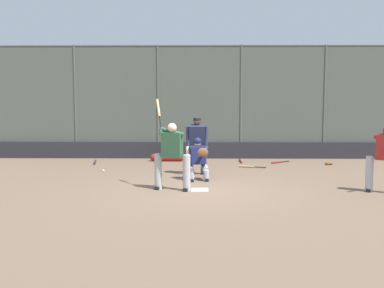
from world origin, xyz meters
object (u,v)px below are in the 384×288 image
(spare_bat_third_base_side, at_px, (278,162))
(fielding_glove_on_dirt, at_px, (329,163))
(batter_at_plate, at_px, (172,154))
(baseball_loose, at_px, (103,171))
(catcher_behind_plate, at_px, (198,158))
(spare_bat_by_padding, at_px, (240,161))
(spare_bat_near_backstop, at_px, (249,167))
(umpire_home, at_px, (197,144))
(equipment_bag_dugout_side, at_px, (167,157))
(spare_bat_first_base_side, at_px, (95,163))

(spare_bat_third_base_side, bearing_deg, fielding_glove_on_dirt, 133.38)
(batter_at_plate, distance_m, baseball_loose, 3.64)
(catcher_behind_plate, xyz_separation_m, spare_bat_by_padding, (-1.52, -3.71, -0.59))
(spare_bat_near_backstop, bearing_deg, baseball_loose, 28.62)
(batter_at_plate, relative_size, spare_bat_near_backstop, 2.61)
(fielding_glove_on_dirt, bearing_deg, catcher_behind_plate, 33.27)
(batter_at_plate, relative_size, fielding_glove_on_dirt, 8.06)
(spare_bat_near_backstop, distance_m, fielding_glove_on_dirt, 2.90)
(spare_bat_near_backstop, relative_size, spare_bat_third_base_side, 1.23)
(catcher_behind_plate, relative_size, umpire_home, 0.70)
(spare_bat_near_backstop, bearing_deg, umpire_home, 55.01)
(catcher_behind_plate, distance_m, spare_bat_near_backstop, 2.89)
(fielding_glove_on_dirt, xyz_separation_m, equipment_bag_dugout_side, (5.62, -0.83, 0.08))
(umpire_home, distance_m, fielding_glove_on_dirt, 5.01)
(spare_bat_near_backstop, bearing_deg, catcher_behind_plate, 71.28)
(spare_bat_near_backstop, bearing_deg, spare_bat_third_base_side, -120.10)
(batter_at_plate, xyz_separation_m, spare_bat_third_base_side, (-3.47, -4.67, -0.88))
(spare_bat_third_base_side, distance_m, spare_bat_first_base_side, 6.44)
(batter_at_plate, relative_size, equipment_bag_dugout_side, 1.83)
(umpire_home, height_order, fielding_glove_on_dirt, umpire_home)
(spare_bat_first_base_side, relative_size, baseball_loose, 11.88)
(spare_bat_near_backstop, height_order, baseball_loose, baseball_loose)
(catcher_behind_plate, height_order, baseball_loose, catcher_behind_plate)
(equipment_bag_dugout_side, bearing_deg, fielding_glove_on_dirt, 171.61)
(batter_at_plate, height_order, baseball_loose, batter_at_plate)
(spare_bat_by_padding, bearing_deg, umpire_home, 150.67)
(spare_bat_first_base_side, bearing_deg, catcher_behind_plate, 39.24)
(spare_bat_first_base_side, relative_size, fielding_glove_on_dirt, 3.14)
(spare_bat_by_padding, relative_size, spare_bat_third_base_side, 1.19)
(fielding_glove_on_dirt, bearing_deg, spare_bat_near_backstop, 13.21)
(spare_bat_third_base_side, bearing_deg, umpire_home, 6.53)
(batter_at_plate, bearing_deg, catcher_behind_plate, -100.05)
(catcher_behind_plate, distance_m, spare_bat_first_base_side, 4.83)
(umpire_home, height_order, baseball_loose, umpire_home)
(spare_bat_first_base_side, height_order, fielding_glove_on_dirt, fielding_glove_on_dirt)
(umpire_home, relative_size, fielding_glove_on_dirt, 6.08)
(umpire_home, relative_size, spare_bat_by_padding, 2.04)
(batter_at_plate, height_order, spare_bat_near_backstop, batter_at_plate)
(baseball_loose, bearing_deg, spare_bat_near_backstop, -168.76)
(spare_bat_by_padding, relative_size, fielding_glove_on_dirt, 2.98)
(spare_bat_first_base_side, bearing_deg, batter_at_plate, 23.87)
(spare_bat_first_base_side, xyz_separation_m, equipment_bag_dugout_side, (-2.49, -0.62, 0.10))
(catcher_behind_plate, relative_size, fielding_glove_on_dirt, 4.26)
(spare_bat_near_backstop, relative_size, spare_bat_by_padding, 1.03)
(spare_bat_by_padding, xyz_separation_m, spare_bat_first_base_side, (5.14, 0.55, 0.00))
(batter_at_plate, relative_size, umpire_home, 1.33)
(spare_bat_third_base_side, distance_m, fielding_glove_on_dirt, 1.72)
(spare_bat_third_base_side, relative_size, equipment_bag_dugout_side, 0.57)
(spare_bat_by_padding, bearing_deg, batter_at_plate, 156.98)
(spare_bat_near_backstop, xyz_separation_m, spare_bat_first_base_side, (5.28, -0.87, 0.00))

